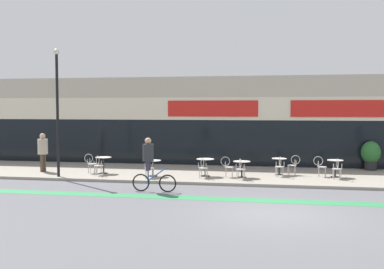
{
  "coord_description": "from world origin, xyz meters",
  "views": [
    {
      "loc": [
        -0.05,
        -13.42,
        3.14
      ],
      "look_at": [
        -3.71,
        6.8,
        1.93
      ],
      "focal_mm": 42.0,
      "sensor_mm": 36.0,
      "label": 1
    }
  ],
  "objects_px": {
    "cafe_chair_0_side": "(91,162)",
    "cafe_chair_2_near": "(203,166)",
    "planter_pot": "(371,154)",
    "cyclist_0": "(150,161)",
    "lamp_post": "(57,104)",
    "pedestrian_near_end": "(43,149)",
    "cafe_chair_5_near": "(337,167)",
    "cafe_chair_4_side": "(293,164)",
    "bistro_table_1": "(153,165)",
    "bistro_table_2": "(205,164)",
    "cafe_chair_1_near": "(149,166)",
    "bistro_table_5": "(335,165)",
    "bistro_table_0": "(103,162)",
    "cafe_chair_3_near": "(241,168)",
    "cafe_chair_5_side": "(320,165)",
    "cafe_chair_3_side": "(227,165)",
    "cafe_chair_0_near": "(98,164)",
    "bistro_table_3": "(242,166)",
    "bistro_table_4": "(279,163)",
    "cafe_chair_4_near": "(280,165)"
  },
  "relations": [
    {
      "from": "bistro_table_5",
      "to": "cafe_chair_4_side",
      "type": "xyz_separation_m",
      "value": [
        -1.78,
        0.3,
        -0.02
      ]
    },
    {
      "from": "cafe_chair_0_side",
      "to": "cafe_chair_3_side",
      "type": "distance_m",
      "value": 6.38
    },
    {
      "from": "bistro_table_0",
      "to": "cyclist_0",
      "type": "bearing_deg",
      "value": -46.9
    },
    {
      "from": "lamp_post",
      "to": "cafe_chair_0_side",
      "type": "bearing_deg",
      "value": 50.44
    },
    {
      "from": "planter_pot",
      "to": "cyclist_0",
      "type": "bearing_deg",
      "value": -143.7
    },
    {
      "from": "bistro_table_0",
      "to": "lamp_post",
      "type": "bearing_deg",
      "value": -143.18
    },
    {
      "from": "cafe_chair_5_side",
      "to": "pedestrian_near_end",
      "type": "height_order",
      "value": "pedestrian_near_end"
    },
    {
      "from": "bistro_table_5",
      "to": "pedestrian_near_end",
      "type": "distance_m",
      "value": 13.52
    },
    {
      "from": "cafe_chair_3_near",
      "to": "cafe_chair_5_side",
      "type": "xyz_separation_m",
      "value": [
        3.4,
        1.48,
        0.0
      ]
    },
    {
      "from": "cafe_chair_0_near",
      "to": "cafe_chair_2_near",
      "type": "bearing_deg",
      "value": -93.6
    },
    {
      "from": "cafe_chair_3_near",
      "to": "cafe_chair_4_side",
      "type": "relative_size",
      "value": 1.0
    },
    {
      "from": "cafe_chair_5_near",
      "to": "cafe_chair_5_side",
      "type": "distance_m",
      "value": 0.89
    },
    {
      "from": "bistro_table_0",
      "to": "cafe_chair_4_near",
      "type": "height_order",
      "value": "cafe_chair_4_near"
    },
    {
      "from": "cafe_chair_2_near",
      "to": "bistro_table_5",
      "type": "bearing_deg",
      "value": -68.34
    },
    {
      "from": "cafe_chair_0_side",
      "to": "cafe_chair_2_near",
      "type": "height_order",
      "value": "same"
    },
    {
      "from": "cafe_chair_0_side",
      "to": "cafe_chair_2_near",
      "type": "distance_m",
      "value": 5.41
    },
    {
      "from": "bistro_table_5",
      "to": "cafe_chair_5_side",
      "type": "relative_size",
      "value": 0.84
    },
    {
      "from": "cafe_chair_3_side",
      "to": "cafe_chair_5_near",
      "type": "xyz_separation_m",
      "value": [
        4.65,
        0.23,
        0.0
      ]
    },
    {
      "from": "bistro_table_1",
      "to": "bistro_table_2",
      "type": "height_order",
      "value": "bistro_table_2"
    },
    {
      "from": "bistro_table_2",
      "to": "cafe_chair_2_near",
      "type": "relative_size",
      "value": 0.88
    },
    {
      "from": "cafe_chair_4_side",
      "to": "cyclist_0",
      "type": "bearing_deg",
      "value": 33.5
    },
    {
      "from": "lamp_post",
      "to": "cyclist_0",
      "type": "relative_size",
      "value": 2.75
    },
    {
      "from": "bistro_table_4",
      "to": "cafe_chair_4_near",
      "type": "xyz_separation_m",
      "value": [
        0.01,
        -0.62,
        -0.02
      ]
    },
    {
      "from": "cafe_chair_2_near",
      "to": "lamp_post",
      "type": "height_order",
      "value": "lamp_post"
    },
    {
      "from": "cafe_chair_3_side",
      "to": "cafe_chair_4_side",
      "type": "xyz_separation_m",
      "value": [
        2.87,
        1.16,
        0.0
      ]
    },
    {
      "from": "bistro_table_0",
      "to": "cafe_chair_0_near",
      "type": "xyz_separation_m",
      "value": [
        0.01,
        -0.63,
        -0.03
      ]
    },
    {
      "from": "cafe_chair_0_side",
      "to": "bistro_table_3",
      "type": "bearing_deg",
      "value": -5.78
    },
    {
      "from": "bistro_table_0",
      "to": "cafe_chair_3_near",
      "type": "height_order",
      "value": "cafe_chair_3_near"
    },
    {
      "from": "planter_pot",
      "to": "pedestrian_near_end",
      "type": "relative_size",
      "value": 0.77
    },
    {
      "from": "bistro_table_4",
      "to": "cyclist_0",
      "type": "distance_m",
      "value": 6.59
    },
    {
      "from": "cafe_chair_0_side",
      "to": "cyclist_0",
      "type": "bearing_deg",
      "value": -46.87
    },
    {
      "from": "cafe_chair_0_near",
      "to": "pedestrian_near_end",
      "type": "distance_m",
      "value": 3.23
    },
    {
      "from": "cafe_chair_4_side",
      "to": "lamp_post",
      "type": "xyz_separation_m",
      "value": [
        -10.25,
        -2.29,
        2.7
      ]
    },
    {
      "from": "bistro_table_0",
      "to": "bistro_table_5",
      "type": "height_order",
      "value": "bistro_table_0"
    },
    {
      "from": "cafe_chair_1_near",
      "to": "bistro_table_5",
      "type": "bearing_deg",
      "value": -82.31
    },
    {
      "from": "planter_pot",
      "to": "bistro_table_0",
      "type": "bearing_deg",
      "value": -164.61
    },
    {
      "from": "bistro_table_1",
      "to": "lamp_post",
      "type": "height_order",
      "value": "lamp_post"
    },
    {
      "from": "bistro_table_2",
      "to": "cyclist_0",
      "type": "bearing_deg",
      "value": -115.12
    },
    {
      "from": "cafe_chair_5_near",
      "to": "cafe_chair_2_near",
      "type": "bearing_deg",
      "value": 96.45
    },
    {
      "from": "cafe_chair_3_side",
      "to": "cafe_chair_5_side",
      "type": "distance_m",
      "value": 4.11
    },
    {
      "from": "cafe_chair_0_near",
      "to": "cafe_chair_3_near",
      "type": "distance_m",
      "value": 6.37
    },
    {
      "from": "bistro_table_5",
      "to": "cafe_chair_1_near",
      "type": "bearing_deg",
      "value": -167.15
    },
    {
      "from": "bistro_table_1",
      "to": "cyclist_0",
      "type": "distance_m",
      "value": 3.09
    },
    {
      "from": "cafe_chair_4_side",
      "to": "planter_pot",
      "type": "distance_m",
      "value": 4.46
    },
    {
      "from": "cafe_chair_3_side",
      "to": "cafe_chair_4_near",
      "type": "height_order",
      "value": "same"
    },
    {
      "from": "bistro_table_0",
      "to": "cyclist_0",
      "type": "relative_size",
      "value": 0.37
    },
    {
      "from": "lamp_post",
      "to": "pedestrian_near_end",
      "type": "height_order",
      "value": "lamp_post"
    },
    {
      "from": "bistro_table_0",
      "to": "bistro_table_4",
      "type": "relative_size",
      "value": 1.02
    },
    {
      "from": "cafe_chair_3_near",
      "to": "pedestrian_near_end",
      "type": "height_order",
      "value": "pedestrian_near_end"
    },
    {
      "from": "bistro_table_2",
      "to": "pedestrian_near_end",
      "type": "distance_m",
      "value": 7.86
    }
  ]
}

